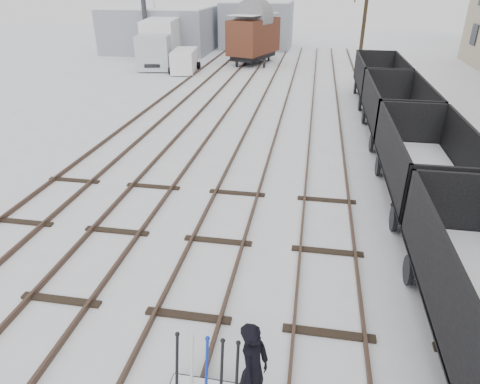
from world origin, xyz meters
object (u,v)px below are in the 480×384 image
object	(u,v)px
lorry	(160,42)
crane	(147,32)
panel_van	(185,61)
box_van_wagon	(254,35)
worker	(253,370)

from	to	relation	value
lorry	crane	distance (m)	3.61
panel_van	crane	bearing A→B (deg)	123.96
box_van_wagon	panel_van	xyz separation A→B (m)	(-4.73, -4.50, -1.44)
lorry	panel_van	distance (m)	4.14
panel_van	crane	size ratio (longest dim) A/B	0.46
box_van_wagon	worker	bearing A→B (deg)	-63.05
panel_van	box_van_wagon	bearing A→B (deg)	35.69
worker	crane	distance (m)	36.59
worker	panel_van	bearing A→B (deg)	34.78
panel_van	crane	distance (m)	7.71
worker	panel_van	world-z (taller)	worker
worker	lorry	distance (m)	33.12
crane	worker	bearing A→B (deg)	-72.90
worker	box_van_wagon	world-z (taller)	box_van_wagon
box_van_wagon	crane	xyz separation A→B (m)	(-9.79, 1.14, -0.02)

